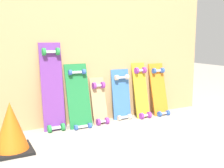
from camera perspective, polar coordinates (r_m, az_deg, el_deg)
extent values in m
plane|color=#A89E8E|center=(3.06, -0.61, -7.43)|extent=(12.00, 12.00, 0.00)
cube|color=tan|center=(2.99, -1.24, 6.65)|extent=(2.52, 0.04, 1.48)
cube|color=#6B338C|center=(2.73, -12.24, -1.19)|extent=(0.21, 0.14, 0.91)
cube|color=#B7B7BF|center=(2.75, -11.57, -8.84)|extent=(0.10, 0.04, 0.03)
cube|color=#B7B7BF|center=(2.71, -12.64, 6.53)|extent=(0.10, 0.04, 0.03)
cylinder|color=#268C3F|center=(2.72, -12.82, -9.06)|extent=(0.03, 0.07, 0.07)
cylinder|color=#268C3F|center=(2.75, -10.13, -8.74)|extent=(0.03, 0.07, 0.07)
cylinder|color=#268C3F|center=(2.68, -13.92, 6.50)|extent=(0.03, 0.07, 0.07)
cylinder|color=#268C3F|center=(2.71, -11.19, 6.63)|extent=(0.03, 0.07, 0.07)
cube|color=#1E7238|center=(2.80, -6.93, -3.18)|extent=(0.24, 0.20, 0.71)
cube|color=#B7B7BF|center=(2.79, -6.15, -8.73)|extent=(0.11, 0.04, 0.03)
cube|color=#B7B7BF|center=(2.80, -7.36, 2.41)|extent=(0.11, 0.04, 0.03)
cylinder|color=#3359B2|center=(2.75, -7.46, -8.94)|extent=(0.03, 0.05, 0.05)
cylinder|color=#3359B2|center=(2.80, -4.61, -8.55)|extent=(0.03, 0.05, 0.05)
cylinder|color=#3359B2|center=(2.76, -8.67, 2.37)|extent=(0.03, 0.05, 0.05)
cylinder|color=#3359B2|center=(2.81, -5.84, 2.55)|extent=(0.03, 0.05, 0.05)
cube|color=tan|center=(2.92, -2.72, -4.05)|extent=(0.16, 0.16, 0.54)
cube|color=#B7B7BF|center=(2.91, -2.09, -7.74)|extent=(0.07, 0.04, 0.03)
cube|color=#B7B7BF|center=(2.91, -2.94, -0.32)|extent=(0.07, 0.04, 0.03)
cylinder|color=purple|center=(2.87, -2.85, -7.87)|extent=(0.03, 0.07, 0.07)
cylinder|color=purple|center=(2.91, -1.05, -7.61)|extent=(0.03, 0.07, 0.07)
cylinder|color=purple|center=(2.87, -3.71, -0.36)|extent=(0.03, 0.07, 0.07)
cylinder|color=purple|center=(2.91, -1.91, -0.20)|extent=(0.03, 0.07, 0.07)
cube|color=#386BAD|center=(3.06, 1.93, -2.75)|extent=(0.21, 0.10, 0.62)
cube|color=#B7B7BF|center=(3.07, 2.42, -6.87)|extent=(0.10, 0.04, 0.03)
cube|color=#B7B7BF|center=(3.03, 1.88, 1.39)|extent=(0.10, 0.04, 0.03)
cylinder|color=beige|center=(3.02, 1.49, -7.07)|extent=(0.03, 0.06, 0.06)
cylinder|color=beige|center=(3.09, 3.66, -6.74)|extent=(0.03, 0.06, 0.06)
cylinder|color=beige|center=(2.99, 0.93, 1.31)|extent=(0.03, 0.06, 0.06)
cylinder|color=beige|center=(3.05, 3.13, 1.47)|extent=(0.03, 0.06, 0.06)
cube|color=gold|center=(3.15, 5.98, -1.86)|extent=(0.16, 0.17, 0.68)
cube|color=#B7B7BF|center=(3.14, 6.75, -6.47)|extent=(0.07, 0.04, 0.03)
cube|color=#B7B7BF|center=(3.14, 5.72, 2.80)|extent=(0.07, 0.04, 0.03)
cylinder|color=purple|center=(3.10, 6.14, -6.60)|extent=(0.03, 0.07, 0.07)
cylinder|color=purple|center=(3.15, 7.69, -6.34)|extent=(0.03, 0.07, 0.07)
cylinder|color=purple|center=(3.10, 5.10, 2.80)|extent=(0.03, 0.07, 0.07)
cylinder|color=purple|center=(3.15, 6.66, 2.89)|extent=(0.03, 0.07, 0.07)
cube|color=orange|center=(3.29, 9.66, -1.67)|extent=(0.20, 0.19, 0.66)
cube|color=#B7B7BF|center=(3.27, 10.48, -5.99)|extent=(0.09, 0.04, 0.03)
cube|color=#B7B7BF|center=(3.28, 9.36, 2.73)|extent=(0.09, 0.04, 0.03)
cylinder|color=#3359B2|center=(3.22, 9.80, -6.13)|extent=(0.03, 0.06, 0.06)
cylinder|color=#3359B2|center=(3.29, 11.50, -5.84)|extent=(0.03, 0.06, 0.06)
cylinder|color=#3359B2|center=(3.23, 8.68, 2.72)|extent=(0.03, 0.06, 0.06)
cylinder|color=#3359B2|center=(3.30, 10.38, 2.82)|extent=(0.03, 0.06, 0.06)
cube|color=black|center=(2.38, -19.95, -12.75)|extent=(0.30, 0.30, 0.02)
cone|color=orange|center=(2.31, -20.23, -8.13)|extent=(0.26, 0.26, 0.38)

